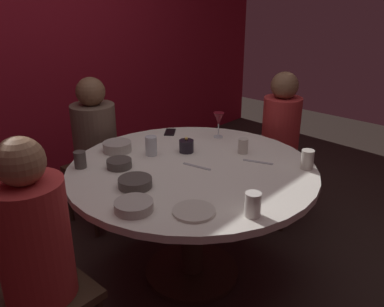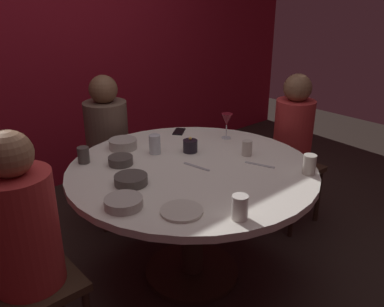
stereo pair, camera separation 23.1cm
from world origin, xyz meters
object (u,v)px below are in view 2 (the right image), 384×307
(cup_by_right_diner, at_px, (83,155))
(cup_by_left_diner, at_px, (240,207))
(candle_holder, at_px, (190,146))
(cup_center_front, at_px, (309,164))
(wine_glass, at_px, (227,120))
(seated_diner_left, at_px, (23,231))
(bowl_small_white, at_px, (123,144))
(cup_near_candle, at_px, (155,144))
(dining_table, at_px, (192,188))
(seated_diner_back, at_px, (107,132))
(bowl_salad_center, at_px, (124,202))
(bowl_serving_large, at_px, (121,161))
(seated_diner_right, at_px, (293,134))
(bowl_sauce_side, at_px, (131,180))
(dinner_plate, at_px, (182,211))
(cell_phone, at_px, (179,131))
(cup_far_edge, at_px, (247,148))

(cup_by_right_diner, bearing_deg, cup_by_left_diner, -77.97)
(candle_holder, bearing_deg, cup_center_front, -67.80)
(candle_holder, distance_m, wine_glass, 0.36)
(seated_diner_left, xyz_separation_m, bowl_small_white, (0.84, 0.51, 0.05))
(cup_by_right_diner, bearing_deg, seated_diner_left, -139.14)
(seated_diner_left, height_order, bowl_small_white, seated_diner_left)
(cup_by_right_diner, bearing_deg, cup_near_candle, -21.61)
(cup_by_left_diner, relative_size, cup_center_front, 1.03)
(dining_table, height_order, candle_holder, candle_holder)
(seated_diner_back, height_order, cup_by_left_diner, seated_diner_back)
(dining_table, distance_m, cup_center_front, 0.69)
(bowl_salad_center, distance_m, cup_by_left_diner, 0.55)
(seated_diner_back, relative_size, cup_by_right_diner, 11.78)
(bowl_serving_large, bearing_deg, bowl_salad_center, -120.66)
(bowl_salad_center, height_order, cup_near_candle, cup_near_candle)
(seated_diner_right, bearing_deg, bowl_sauce_side, -1.76)
(cup_by_right_diner, bearing_deg, dining_table, -46.24)
(cup_near_candle, bearing_deg, dinner_plate, -117.25)
(bowl_sauce_side, height_order, cup_by_left_diner, cup_by_left_diner)
(candle_holder, bearing_deg, bowl_small_white, 130.70)
(bowl_serving_large, xyz_separation_m, bowl_salad_center, (-0.26, -0.44, -0.00))
(seated_diner_back, relative_size, bowl_salad_center, 6.25)
(seated_diner_right, xyz_separation_m, cup_by_right_diner, (-1.44, 0.46, 0.08))
(cell_phone, relative_size, bowl_sauce_side, 0.79)
(dining_table, relative_size, seated_diner_back, 1.26)
(seated_diner_back, xyz_separation_m, cup_far_edge, (0.37, -1.07, 0.09))
(dinner_plate, distance_m, cup_by_right_diner, 0.83)
(bowl_serving_large, xyz_separation_m, bowl_sauce_side, (-0.10, -0.26, -0.00))
(cell_phone, bearing_deg, bowl_sauce_side, 84.64)
(dining_table, relative_size, bowl_salad_center, 7.88)
(bowl_serving_large, relative_size, bowl_salad_center, 0.79)
(seated_diner_back, relative_size, bowl_small_white, 6.42)
(wine_glass, relative_size, cup_near_candle, 1.47)
(dining_table, bearing_deg, cell_phone, 57.21)
(dinner_plate, bearing_deg, bowl_salad_center, 127.98)
(cup_near_candle, bearing_deg, cup_far_edge, -44.70)
(seated_diner_back, bearing_deg, seated_diner_left, -45.38)
(candle_holder, distance_m, cell_phone, 0.39)
(wine_glass, relative_size, bowl_serving_large, 1.22)
(bowl_serving_large, bearing_deg, seated_diner_back, 66.24)
(cup_far_edge, bearing_deg, bowl_salad_center, -177.44)
(seated_diner_back, relative_size, cup_by_left_diner, 9.96)
(seated_diner_right, bearing_deg, bowl_small_white, -24.09)
(dining_table, height_order, bowl_sauce_side, bowl_sauce_side)
(bowl_small_white, bearing_deg, seated_diner_right, -24.09)
(wine_glass, relative_size, cup_by_left_diner, 1.53)
(cup_near_candle, distance_m, cup_by_left_diner, 0.90)
(seated_diner_left, xyz_separation_m, cup_near_candle, (0.94, 0.30, 0.08))
(seated_diner_right, distance_m, wine_glass, 0.56)
(bowl_serving_large, relative_size, bowl_sauce_side, 0.82)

